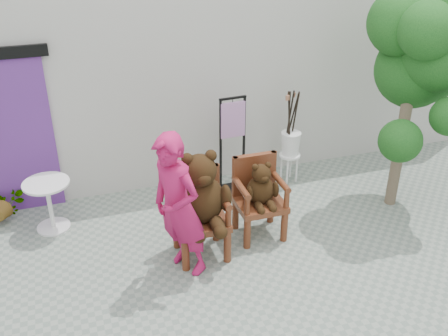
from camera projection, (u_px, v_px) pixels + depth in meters
name	position (u px, v px, depth m)	size (l,w,h in m)	color
ground_plane	(288.00, 279.00, 6.14)	(60.00, 60.00, 0.00)	gray
back_wall	(211.00, 75.00, 8.02)	(9.00, 1.00, 3.00)	beige
doorway	(6.00, 134.00, 6.93)	(1.40, 0.11, 2.33)	#602B83
chair_big	(200.00, 199.00, 6.19)	(0.70, 0.75, 1.42)	#4F2311
chair_small	(259.00, 191.00, 6.66)	(0.61, 0.57, 1.06)	#4F2311
person	(179.00, 207.00, 5.81)	(0.67, 0.44, 1.84)	#B01550
cafe_table	(49.00, 200.00, 6.85)	(0.60, 0.60, 0.70)	white
display_stand	(232.00, 158.00, 7.60)	(0.47, 0.38, 1.51)	black
stool_bucket	(290.00, 143.00, 7.89)	(0.32, 0.32, 1.45)	white
tree	(424.00, 56.00, 6.73)	(1.52, 1.58, 3.15)	brown
potted_plant	(6.00, 205.00, 7.14)	(0.41, 0.36, 0.46)	#0F3912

